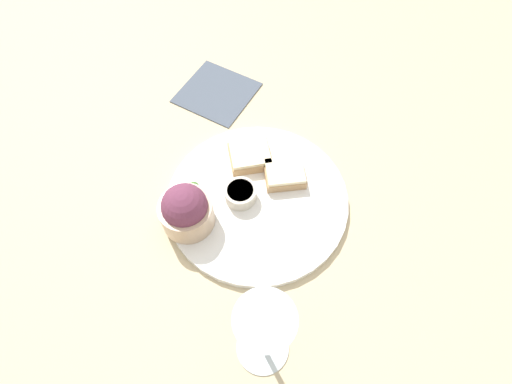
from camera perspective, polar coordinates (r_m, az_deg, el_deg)
ground_plane at (r=0.73m, az=-0.00°, el=-1.34°), size 4.00×4.00×0.00m
dinner_plate at (r=0.73m, az=-0.00°, el=-1.08°), size 0.33×0.33×0.01m
salad_bowl at (r=0.67m, az=-10.20°, el=-2.55°), size 0.09×0.09×0.09m
sauce_ramekin at (r=0.71m, az=-2.45°, el=-0.19°), size 0.06×0.06×0.03m
cheese_toast_near at (r=0.76m, az=-1.06°, el=5.25°), size 0.09×0.08×0.03m
cheese_toast_far at (r=0.73m, az=3.94°, el=2.62°), size 0.08×0.07×0.03m
wine_glass at (r=0.52m, az=0.88°, el=-19.07°), size 0.08×0.08×0.19m
garnish at (r=0.73m, az=-9.10°, el=0.68°), size 0.02×0.02×0.02m
napkin at (r=0.90m, az=-5.78°, el=14.02°), size 0.20×0.20×0.01m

